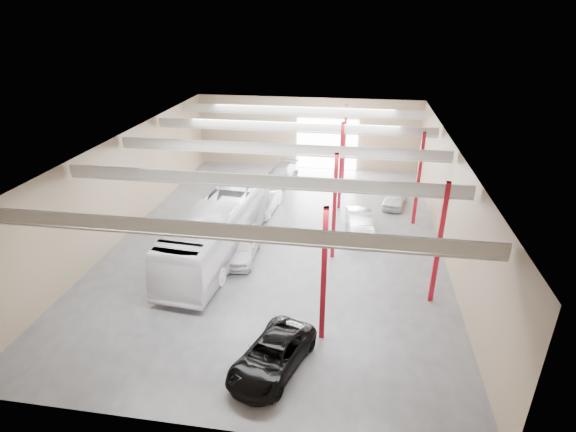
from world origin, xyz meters
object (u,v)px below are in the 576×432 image
(black_sedan, at_px, (272,355))
(car_row_b, at_px, (265,202))
(coach_bus, at_px, (219,229))
(car_row_c, at_px, (281,174))
(car_right_far, at_px, (395,197))
(car_row_a, at_px, (242,246))
(car_right_near, at_px, (360,223))

(black_sedan, distance_m, car_row_b, 17.39)
(coach_bus, bearing_deg, car_row_c, 87.86)
(black_sedan, xyz_separation_m, car_right_far, (6.49, 19.73, -0.03))
(car_row_a, distance_m, car_right_far, 14.54)
(car_right_near, bearing_deg, black_sedan, -112.04)
(coach_bus, xyz_separation_m, car_row_c, (1.66, 14.01, -1.07))
(black_sedan, bearing_deg, coach_bus, 137.00)
(car_row_a, bearing_deg, car_row_b, 88.15)
(black_sedan, distance_m, car_right_far, 20.77)
(car_right_far, bearing_deg, black_sedan, -96.65)
(black_sedan, xyz_separation_m, car_row_b, (-3.81, 16.96, 0.06))
(car_right_near, bearing_deg, car_row_c, 120.29)
(car_right_near, bearing_deg, coach_bus, -160.70)
(black_sedan, relative_size, car_right_far, 1.28)
(car_right_near, xyz_separation_m, car_right_far, (2.80, 5.50, -0.09))
(car_row_b, bearing_deg, black_sedan, -71.98)
(car_row_b, relative_size, car_right_near, 0.99)
(black_sedan, bearing_deg, car_row_a, 130.19)
(car_row_a, relative_size, car_row_c, 0.91)
(coach_bus, distance_m, car_row_b, 7.51)
(black_sedan, height_order, car_right_far, black_sedan)
(black_sedan, bearing_deg, car_row_c, 117.03)
(coach_bus, xyz_separation_m, car_row_a, (1.50, -0.22, -1.02))
(car_right_near, bearing_deg, car_row_b, 152.46)
(coach_bus, height_order, car_row_c, coach_bus)
(car_row_b, relative_size, car_right_far, 1.16)
(black_sedan, distance_m, car_row_c, 23.97)
(coach_bus, bearing_deg, car_row_b, 82.98)
(coach_bus, bearing_deg, car_right_far, 45.02)
(coach_bus, height_order, car_row_a, coach_bus)
(car_row_a, distance_m, car_row_b, 7.50)
(coach_bus, distance_m, black_sedan, 11.10)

